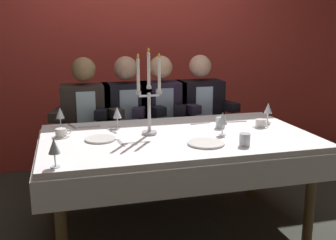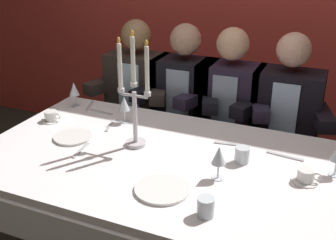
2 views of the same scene
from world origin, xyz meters
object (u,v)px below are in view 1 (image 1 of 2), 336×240
(wine_glass_1, at_px, (60,114))
(seated_diner_1, at_px, (127,112))
(seated_diner_2, at_px, (161,110))
(wine_glass_3, at_px, (54,147))
(water_tumbler_1, at_px, (245,140))
(coffee_cup_0, at_px, (61,133))
(water_tumbler_0, at_px, (220,123))
(dinner_plate_1, at_px, (206,143))
(seated_diner_0, at_px, (86,114))
(wine_glass_4, at_px, (223,119))
(seated_diner_3, at_px, (199,108))
(candelabra, at_px, (149,99))
(wine_glass_2, at_px, (268,109))
(coffee_cup_1, at_px, (261,124))
(wine_glass_0, at_px, (117,113))
(dining_table, at_px, (177,151))
(dinner_plate_0, at_px, (101,139))

(wine_glass_1, relative_size, seated_diner_1, 0.13)
(seated_diner_2, bearing_deg, wine_glass_3, -124.59)
(water_tumbler_1, relative_size, coffee_cup_0, 0.62)
(water_tumbler_0, bearing_deg, water_tumbler_1, -93.17)
(dinner_plate_1, relative_size, water_tumbler_0, 3.05)
(wine_glass_3, xyz_separation_m, seated_diner_0, (0.24, 1.35, -0.12))
(water_tumbler_1, relative_size, seated_diner_0, 0.07)
(wine_glass_4, xyz_separation_m, seated_diner_3, (0.16, 0.97, -0.12))
(candelabra, bearing_deg, wine_glass_4, -16.78)
(wine_glass_2, distance_m, wine_glass_4, 0.55)
(dinner_plate_1, bearing_deg, wine_glass_3, -168.27)
(dinner_plate_1, height_order, seated_diner_3, seated_diner_3)
(coffee_cup_1, height_order, seated_diner_0, seated_diner_0)
(wine_glass_0, bearing_deg, coffee_cup_1, -13.49)
(dining_table, relative_size, wine_glass_2, 11.83)
(dining_table, bearing_deg, seated_diner_3, 61.90)
(dining_table, height_order, coffee_cup_1, coffee_cup_1)
(wine_glass_0, height_order, water_tumbler_1, wine_glass_0)
(dining_table, height_order, wine_glass_3, wine_glass_3)
(wine_glass_1, height_order, water_tumbler_1, wine_glass_1)
(water_tumbler_1, distance_m, coffee_cup_0, 1.26)
(wine_glass_1, relative_size, seated_diner_3, 0.13)
(wine_glass_3, height_order, water_tumbler_0, wine_glass_3)
(dinner_plate_0, relative_size, seated_diner_1, 0.17)
(dinner_plate_0, height_order, coffee_cup_1, coffee_cup_1)
(water_tumbler_1, bearing_deg, dinner_plate_1, 157.43)
(dinner_plate_0, relative_size, water_tumbler_1, 2.60)
(coffee_cup_0, height_order, coffee_cup_1, same)
(seated_diner_2, xyz_separation_m, seated_diner_3, (0.38, 0.00, 0.00))
(wine_glass_0, distance_m, wine_glass_3, 0.90)
(wine_glass_4, xyz_separation_m, seated_diner_1, (-0.54, 0.97, -0.12))
(wine_glass_2, height_order, water_tumbler_1, wine_glass_2)
(dining_table, distance_m, wine_glass_1, 0.93)
(wine_glass_2, xyz_separation_m, water_tumbler_1, (-0.45, -0.53, -0.07))
(wine_glass_0, relative_size, coffee_cup_0, 1.24)
(dinner_plate_1, bearing_deg, candelabra, 132.04)
(wine_glass_2, relative_size, wine_glass_4, 1.00)
(dinner_plate_0, relative_size, seated_diner_0, 0.17)
(wine_glass_3, bearing_deg, seated_diner_0, 79.82)
(dinner_plate_1, height_order, wine_glass_2, wine_glass_2)
(water_tumbler_0, height_order, coffee_cup_1, water_tumbler_0)
(candelabra, xyz_separation_m, seated_diner_2, (0.29, 0.81, -0.26))
(coffee_cup_0, bearing_deg, dinner_plate_1, -24.70)
(dining_table, relative_size, dinner_plate_0, 9.14)
(water_tumbler_1, bearing_deg, wine_glass_4, 97.43)
(dining_table, distance_m, seated_diner_1, 0.92)
(wine_glass_4, relative_size, seated_diner_3, 0.13)
(wine_glass_2, xyz_separation_m, wine_glass_3, (-1.64, -0.63, 0.00))
(dinner_plate_1, xyz_separation_m, seated_diner_3, (0.36, 1.16, -0.01))
(seated_diner_1, relative_size, seated_diner_2, 1.00)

